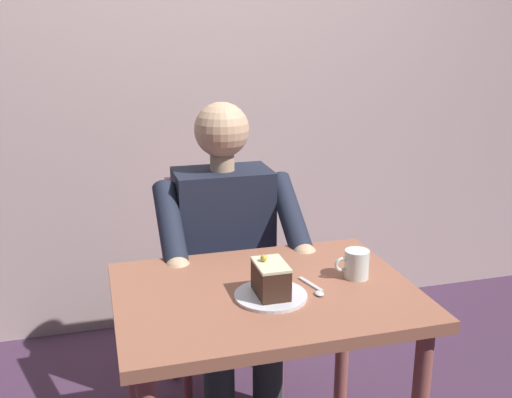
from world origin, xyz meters
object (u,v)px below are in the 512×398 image
(coffee_cup, at_px, (356,263))
(dessert_spoon, at_px, (315,289))
(dining_table, at_px, (265,324))
(seated_person, at_px, (228,262))
(cake_slice, at_px, (270,279))
(chair, at_px, (219,278))

(coffee_cup, relative_size, dessert_spoon, 0.77)
(dining_table, relative_size, coffee_cup, 7.96)
(seated_person, bearing_deg, dessert_spoon, 104.66)
(seated_person, distance_m, cake_slice, 0.56)
(chair, relative_size, seated_person, 0.74)
(cake_slice, bearing_deg, coffee_cup, -168.33)
(dining_table, distance_m, seated_person, 0.49)
(dining_table, distance_m, cake_slice, 0.18)
(dining_table, distance_m, chair, 0.67)
(seated_person, height_order, cake_slice, seated_person)
(seated_person, distance_m, coffee_cup, 0.58)
(dessert_spoon, bearing_deg, coffee_cup, -160.93)
(chair, relative_size, coffee_cup, 8.22)
(seated_person, xyz_separation_m, coffee_cup, (-0.29, 0.48, 0.15))
(seated_person, relative_size, coffee_cup, 11.16)
(chair, xyz_separation_m, cake_slice, (0.00, 0.71, 0.31))
(cake_slice, relative_size, dessert_spoon, 0.90)
(dining_table, height_order, cake_slice, cake_slice)
(dessert_spoon, bearing_deg, chair, -78.85)
(chair, xyz_separation_m, seated_person, (-0.00, 0.17, 0.14))
(seated_person, distance_m, dessert_spoon, 0.56)
(coffee_cup, bearing_deg, dessert_spoon, 19.07)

